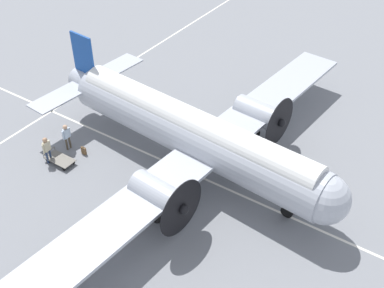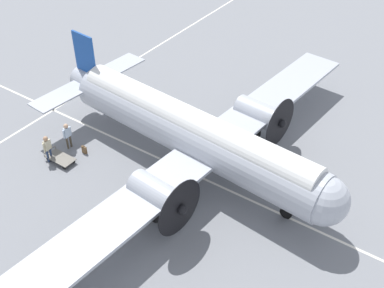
{
  "view_description": "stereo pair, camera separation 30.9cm",
  "coord_description": "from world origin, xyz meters",
  "px_view_note": "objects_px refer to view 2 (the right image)",
  "views": [
    {
      "loc": [
        12.39,
        -18.56,
        19.27
      ],
      "look_at": [
        0.0,
        0.0,
        1.76
      ],
      "focal_mm": 45.0,
      "sensor_mm": 36.0,
      "label": 1
    },
    {
      "loc": [
        12.65,
        -18.39,
        19.27
      ],
      "look_at": [
        0.0,
        0.0,
        1.76
      ],
      "focal_mm": 45.0,
      "sensor_mm": 36.0,
      "label": 2
    }
  ],
  "objects_px": {
    "crew_foreground": "(62,266)",
    "passenger_boarding": "(47,146)",
    "suitcase_near_door": "(84,150)",
    "ramp_agent": "(67,133)",
    "baggage_cart": "(60,158)",
    "airliner_main": "(198,136)"
  },
  "relations": [
    {
      "from": "crew_foreground",
      "to": "baggage_cart",
      "type": "height_order",
      "value": "crew_foreground"
    },
    {
      "from": "passenger_boarding",
      "to": "baggage_cart",
      "type": "xyz_separation_m",
      "value": [
        0.59,
        0.3,
        -0.87
      ]
    },
    {
      "from": "ramp_agent",
      "to": "passenger_boarding",
      "type": "bearing_deg",
      "value": 2.45
    },
    {
      "from": "ramp_agent",
      "to": "baggage_cart",
      "type": "relative_size",
      "value": 0.99
    },
    {
      "from": "crew_foreground",
      "to": "passenger_boarding",
      "type": "relative_size",
      "value": 0.96
    },
    {
      "from": "suitcase_near_door",
      "to": "crew_foreground",
      "type": "bearing_deg",
      "value": -50.64
    },
    {
      "from": "crew_foreground",
      "to": "ramp_agent",
      "type": "relative_size",
      "value": 0.97
    },
    {
      "from": "airliner_main",
      "to": "suitcase_near_door",
      "type": "xyz_separation_m",
      "value": [
        -6.8,
        -2.72,
        -2.34
      ]
    },
    {
      "from": "airliner_main",
      "to": "ramp_agent",
      "type": "bearing_deg",
      "value": -155.2
    },
    {
      "from": "baggage_cart",
      "to": "crew_foreground",
      "type": "bearing_deg",
      "value": -41.7
    },
    {
      "from": "airliner_main",
      "to": "passenger_boarding",
      "type": "relative_size",
      "value": 14.93
    },
    {
      "from": "airliner_main",
      "to": "baggage_cart",
      "type": "bearing_deg",
      "value": -145.54
    },
    {
      "from": "suitcase_near_door",
      "to": "ramp_agent",
      "type": "bearing_deg",
      "value": -173.64
    },
    {
      "from": "passenger_boarding",
      "to": "suitcase_near_door",
      "type": "relative_size",
      "value": 3.37
    },
    {
      "from": "airliner_main",
      "to": "ramp_agent",
      "type": "height_order",
      "value": "airliner_main"
    },
    {
      "from": "passenger_boarding",
      "to": "airliner_main",
      "type": "bearing_deg",
      "value": 115.93
    },
    {
      "from": "suitcase_near_door",
      "to": "airliner_main",
      "type": "bearing_deg",
      "value": 21.83
    },
    {
      "from": "airliner_main",
      "to": "passenger_boarding",
      "type": "xyz_separation_m",
      "value": [
        -8.03,
        -4.47,
        -1.46
      ]
    },
    {
      "from": "suitcase_near_door",
      "to": "passenger_boarding",
      "type": "bearing_deg",
      "value": -124.99
    },
    {
      "from": "crew_foreground",
      "to": "suitcase_near_door",
      "type": "distance_m",
      "value": 9.74
    },
    {
      "from": "crew_foreground",
      "to": "baggage_cart",
      "type": "xyz_separation_m",
      "value": [
        -6.79,
        6.05,
        -0.85
      ]
    },
    {
      "from": "ramp_agent",
      "to": "suitcase_near_door",
      "type": "relative_size",
      "value": 3.34
    }
  ]
}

